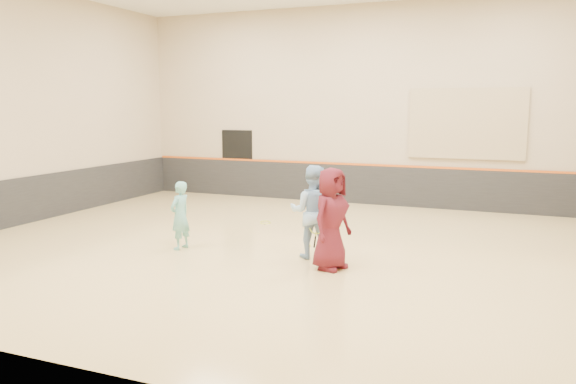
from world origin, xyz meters
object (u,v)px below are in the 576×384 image
at_px(girl, 180,215).
at_px(spare_racket, 265,221).
at_px(instructor, 312,212).
at_px(young_man, 331,219).

xyz_separation_m(girl, spare_racket, (0.57, 3.08, -0.67)).
relative_size(instructor, young_man, 0.98).
height_order(girl, instructor, instructor).
xyz_separation_m(young_man, spare_racket, (-2.82, 3.29, -0.90)).
distance_m(instructor, young_man, 0.85).
height_order(girl, young_man, young_man).
bearing_deg(instructor, girl, -3.96).
xyz_separation_m(instructor, spare_racket, (-2.23, 2.67, -0.88)).
height_order(young_man, spare_racket, young_man).
distance_m(instructor, spare_racket, 3.59).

